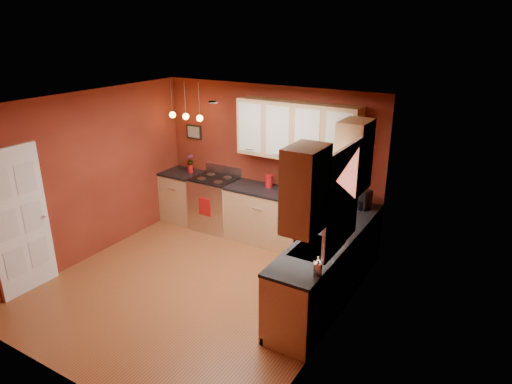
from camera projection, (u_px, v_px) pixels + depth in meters
The scene contains 27 objects.
floor at pixel (195, 287), 6.48m from camera, with size 4.20×4.20×0.00m, color #9A542C.
ceiling at pixel (185, 104), 5.57m from camera, with size 4.00×4.20×0.02m, color beige.
wall_back at pixel (268, 163), 7.71m from camera, with size 4.00×0.02×2.60m, color maroon.
wall_front at pixel (52, 273), 4.33m from camera, with size 4.00×0.02×2.60m, color maroon.
wall_left at pixel (88, 177), 6.98m from camera, with size 0.02×4.20×2.60m, color maroon.
wall_right at pixel (333, 236), 5.06m from camera, with size 0.02×4.20×2.60m, color maroon.
base_cabinets_back_left at pixel (184, 197), 8.56m from camera, with size 0.70×0.60×0.90m, color tan.
base_cabinets_back_right at pixel (298, 224), 7.42m from camera, with size 2.54×0.60×0.90m, color tan.
base_cabinets_right at pixel (320, 277), 5.87m from camera, with size 0.60×2.10×0.90m, color tan.
counter_back_left at pixel (182, 173), 8.39m from camera, with size 0.70×0.62×0.04m, color black.
counter_back_right at pixel (299, 197), 7.25m from camera, with size 2.54×0.62×0.04m, color black.
counter_right at pixel (322, 245), 5.70m from camera, with size 0.62×2.10×0.04m, color black.
gas_range at pixel (215, 203), 8.20m from camera, with size 0.76×0.64×1.11m.
dishwasher_front at pixel (311, 236), 7.01m from camera, with size 0.60×0.02×0.80m, color silver.
sink at pixel (317, 250), 5.58m from camera, with size 0.50×0.70×0.33m.
window at pixel (342, 195), 5.18m from camera, with size 0.06×1.02×1.22m.
door_left_wall at pixel (19, 222), 6.10m from camera, with size 0.12×0.82×2.05m.
upper_cabinets_back at pixel (297, 131), 7.05m from camera, with size 2.00×0.35×0.90m, color tan.
upper_cabinets_right at pixel (332, 171), 5.18m from camera, with size 0.35×1.95×0.90m, color tan.
wall_picture at pixel (194, 132), 8.32m from camera, with size 0.32×0.03×0.26m, color black.
pendant_lights at pixel (186, 116), 7.88m from camera, with size 0.71×0.11×0.66m.
red_canister at pixel (269, 181), 7.60m from camera, with size 0.14×0.14×0.21m.
red_vase at pixel (190, 169), 8.34m from camera, with size 0.10×0.10×0.15m, color maroon.
flowers at pixel (190, 160), 8.28m from camera, with size 0.12×0.12×0.21m, color maroon.
coffee_maker at pixel (363, 200), 6.71m from camera, with size 0.25×0.25×0.29m.
soap_pump at pixel (318, 265), 4.98m from camera, with size 0.09×0.09×0.20m, color white.
dish_towel at pixel (205, 207), 7.91m from camera, with size 0.23×0.02×0.32m, color maroon.
Camera 1 is at (3.61, -4.36, 3.54)m, focal length 32.00 mm.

